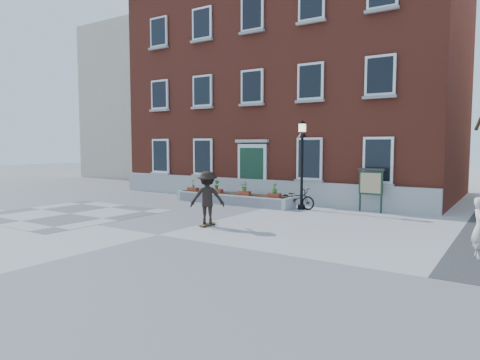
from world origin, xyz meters
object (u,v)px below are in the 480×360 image
Objects in this scene: bicycle at (297,198)px; lamp_post at (302,152)px; skateboarder at (207,198)px; bystander at (480,228)px; notice_board at (371,183)px.

bicycle is 0.46× the size of lamp_post.
skateboarder is at bearing 176.05° from bicycle.
skateboarder is at bearing 73.39° from bystander.
skateboarder is (-8.39, -0.35, 0.23)m from bystander.
bicycle is at bearing 37.11° from bystander.
bicycle is at bearing 81.18° from skateboarder.
bicycle is 3.27m from notice_board.
bystander is 0.40× the size of lamp_post.
bystander is at bearing -118.99° from bicycle.
notice_board is at bearing -70.16° from bicycle.
bystander is (7.55, -5.06, 0.31)m from bicycle.
bicycle is at bearing 175.34° from lamp_post.
skateboarder reaches higher than bystander.
notice_board is 0.96× the size of skateboarder.
notice_board is 7.36m from skateboarder.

